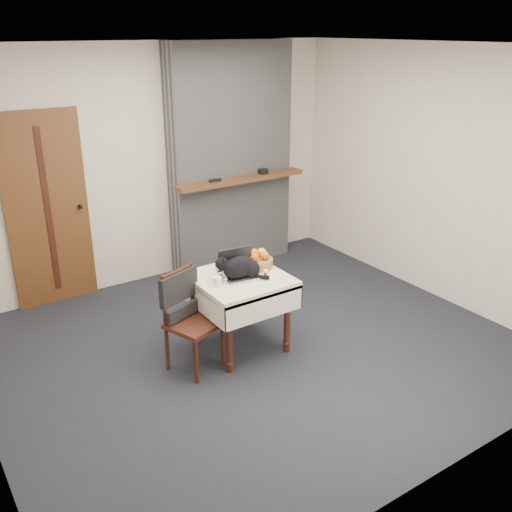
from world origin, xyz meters
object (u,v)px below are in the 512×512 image
(door, at_px, (47,211))
(pill_bottle, at_px, (265,274))
(fruit_basket, at_px, (257,260))
(cream_jar, at_px, (217,282))
(chair, at_px, (185,306))
(laptop, at_px, (239,269))
(cat, at_px, (241,268))
(side_table, at_px, (240,288))

(door, xyz_separation_m, pill_bottle, (1.27, -2.05, -0.26))
(fruit_basket, bearing_deg, pill_bottle, -108.47)
(cream_jar, xyz_separation_m, chair, (-0.28, 0.07, -0.18))
(laptop, height_order, cat, laptop)
(laptop, bearing_deg, chair, -171.00)
(door, distance_m, cat, 2.22)
(pill_bottle, height_order, fruit_basket, fruit_basket)
(laptop, height_order, pill_bottle, laptop)
(pill_bottle, bearing_deg, side_table, 138.10)
(fruit_basket, bearing_deg, chair, -173.41)
(cream_jar, distance_m, fruit_basket, 0.53)
(door, xyz_separation_m, cream_jar, (0.84, -1.95, -0.26))
(door, distance_m, laptop, 2.19)
(pill_bottle, bearing_deg, chair, 167.33)
(side_table, height_order, cat, cat)
(cat, bearing_deg, chair, -163.15)
(cream_jar, distance_m, pill_bottle, 0.44)
(pill_bottle, xyz_separation_m, chair, (-0.70, 0.16, -0.18))
(chair, bearing_deg, door, 87.33)
(cat, relative_size, chair, 0.48)
(cat, xyz_separation_m, fruit_basket, (0.26, 0.13, -0.03))
(laptop, xyz_separation_m, cream_jar, (-0.26, -0.08, -0.02))
(side_table, bearing_deg, door, 120.17)
(cat, height_order, pill_bottle, cat)
(door, bearing_deg, fruit_basket, -53.04)
(side_table, xyz_separation_m, laptop, (0.00, 0.03, 0.17))
(side_table, relative_size, cream_jar, 9.71)
(cat, relative_size, cream_jar, 5.26)
(side_table, relative_size, pill_bottle, 10.46)
(door, relative_size, fruit_basket, 7.20)
(laptop, xyz_separation_m, fruit_basket, (0.25, 0.07, 0.00))
(laptop, height_order, chair, laptop)
(side_table, distance_m, cream_jar, 0.31)
(cat, bearing_deg, side_table, 91.88)
(cat, bearing_deg, fruit_basket, 46.65)
(pill_bottle, height_order, chair, chair)
(side_table, relative_size, chair, 0.89)
(door, bearing_deg, cat, -60.41)
(laptop, distance_m, pill_bottle, 0.24)
(laptop, bearing_deg, side_table, -92.05)
(chair, bearing_deg, side_table, -20.19)
(door, height_order, side_table, door)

